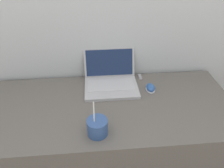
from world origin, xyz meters
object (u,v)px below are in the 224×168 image
at_px(drink_cup, 97,127).
at_px(usb_stick, 140,77).
at_px(laptop, 111,79).
at_px(computer_mouse, 151,88).

xyz_separation_m(drink_cup, usb_stick, (0.31, 0.48, -0.04)).
distance_m(laptop, usb_stick, 0.22).
relative_size(laptop, usb_stick, 5.56).
bearing_deg(usb_stick, drink_cup, -122.62).
distance_m(laptop, computer_mouse, 0.26).
height_order(computer_mouse, usb_stick, computer_mouse).
distance_m(drink_cup, usb_stick, 0.57).
distance_m(laptop, drink_cup, 0.42).
xyz_separation_m(laptop, computer_mouse, (0.25, -0.08, -0.03)).
bearing_deg(laptop, drink_cup, -103.66).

